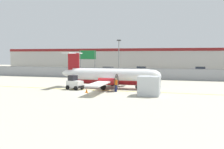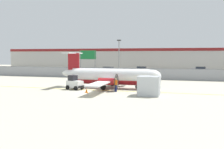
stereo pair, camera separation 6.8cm
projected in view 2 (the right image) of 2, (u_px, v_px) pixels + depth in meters
The scene contains 19 objects.
ground_plane at pixel (99, 90), 32.49m from camera, with size 140.00×140.00×0.01m.
perimeter_fence at pixel (126, 73), 47.78m from camera, with size 98.00×0.10×2.10m.
parking_lot_strip at pixel (136, 74), 58.92m from camera, with size 98.00×17.00×0.12m.
background_building at pixel (146, 59), 76.44m from camera, with size 91.00×8.10×6.50m.
commuter_airplane at pixel (112, 77), 34.50m from camera, with size 14.30×16.01×4.92m.
baggage_tug at pixel (74, 83), 33.17m from camera, with size 2.56×1.99×1.88m.
ground_crew_worker at pixel (116, 84), 31.08m from camera, with size 0.53×0.45×1.70m.
cargo_container at pixel (149, 86), 28.13m from camera, with size 2.45×2.06×2.20m.
traffic_cone_near_left at pixel (102, 83), 37.58m from camera, with size 0.36×0.36×0.64m.
traffic_cone_near_right at pixel (86, 90), 30.22m from camera, with size 0.36×0.36×0.64m.
traffic_cone_far_left at pixel (76, 85), 35.89m from camera, with size 0.36×0.36×0.64m.
traffic_cone_far_right at pixel (139, 86), 34.39m from camera, with size 0.36×0.36×0.64m.
parked_car_0 at pixel (76, 70), 60.26m from camera, with size 4.26×2.12×1.58m.
parked_car_1 at pixel (108, 70), 60.49m from camera, with size 4.39×2.43×1.58m.
parked_car_2 at pixel (142, 70), 62.33m from camera, with size 4.22×2.04×1.58m.
parked_car_3 at pixel (167, 73), 51.52m from camera, with size 4.33×2.29×1.58m.
parked_car_4 at pixel (200, 70), 60.99m from camera, with size 4.21×2.03×1.58m.
apron_light_pole at pixel (119, 56), 44.39m from camera, with size 0.70×0.30×7.27m.
highway_sign at pixel (88, 57), 51.99m from camera, with size 3.60×0.14×5.50m.
Camera 2 is at (10.09, -28.65, 4.61)m, focal length 40.00 mm.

